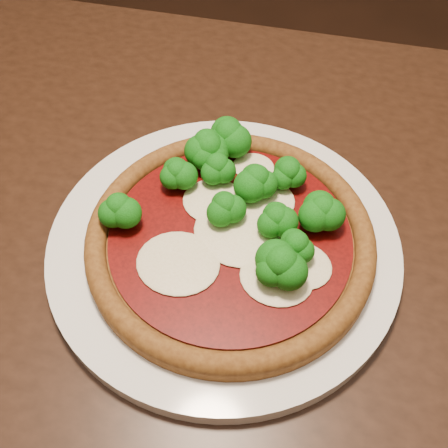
% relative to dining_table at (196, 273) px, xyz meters
% --- Properties ---
extents(floor, '(4.00, 4.00, 0.00)m').
position_rel_dining_table_xyz_m(floor, '(-0.02, 0.16, -0.64)').
color(floor, black).
rests_on(floor, ground).
extents(dining_table, '(1.14, 0.86, 0.75)m').
position_rel_dining_table_xyz_m(dining_table, '(0.00, 0.00, 0.00)').
color(dining_table, black).
rests_on(dining_table, floor).
extents(plate, '(0.35, 0.35, 0.02)m').
position_rel_dining_table_xyz_m(plate, '(0.04, -0.02, 0.12)').
color(plate, silver).
rests_on(plate, dining_table).
extents(pizza, '(0.28, 0.28, 0.06)m').
position_rel_dining_table_xyz_m(pizza, '(0.05, -0.02, 0.14)').
color(pizza, brown).
rests_on(pizza, plate).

